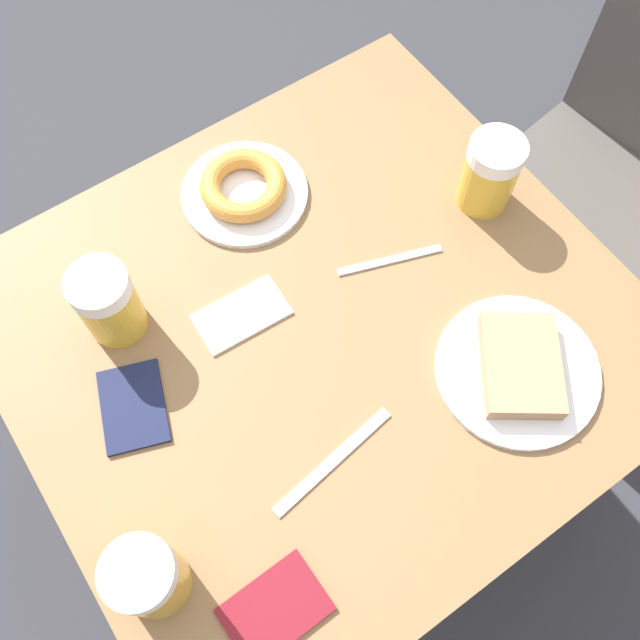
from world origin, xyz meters
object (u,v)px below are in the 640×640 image
beer_mug_right (108,303)px  passport_near_edge (133,406)px  chair (623,155)px  fork (390,260)px  plate_with_donut (244,188)px  beer_mug_center (490,173)px  plate_with_cake (519,368)px  beer_mug_left (148,578)px  napkin_folded (242,315)px  passport_far_edge (275,609)px  knife (333,461)px

beer_mug_right → passport_near_edge: size_ratio=0.88×
chair → fork: bearing=-95.9°
chair → plate_with_donut: size_ratio=4.01×
plate_with_donut → beer_mug_center: size_ratio=1.58×
plate_with_cake → beer_mug_right: bearing=-132.2°
plate_with_cake → plate_with_donut: plate_with_donut is taller
beer_mug_left → beer_mug_center: 0.75m
passport_near_edge → napkin_folded: bearing=100.1°
passport_near_edge → plate_with_cake: bearing=61.0°
napkin_folded → fork: bearing=78.1°
chair → fork: 0.68m
beer_mug_right → passport_far_edge: beer_mug_right is taller
beer_mug_right → passport_far_edge: size_ratio=1.02×
beer_mug_left → beer_mug_right: size_ratio=1.00×
beer_mug_right → napkin_folded: 0.19m
fork → napkin_folded: bearing=-101.9°
chair → passport_far_edge: bearing=-80.0°
beer_mug_center → beer_mug_right: 0.60m
passport_near_edge → passport_far_edge: 0.34m
plate_with_donut → knife: plate_with_donut is taller
napkin_folded → passport_near_edge: bearing=-79.9°
plate_with_donut → knife: (0.44, -0.13, -0.02)m
beer_mug_right → knife: beer_mug_right is taller
plate_with_cake → plate_with_donut: 0.51m
chair → passport_far_edge: size_ratio=6.46×
plate_with_donut → beer_mug_center: 0.39m
plate_with_cake → napkin_folded: plate_with_cake is taller
beer_mug_center → napkin_folded: 0.44m
plate_with_cake → fork: bearing=-171.1°
beer_mug_right → beer_mug_center: bearing=77.2°
beer_mug_center → fork: bearing=-87.1°
passport_far_edge → chair: bearing=107.8°
plate_with_cake → chair: bearing=114.2°
chair → passport_near_edge: (0.01, -1.09, 0.23)m
plate_with_donut → napkin_folded: bearing=-33.3°
beer_mug_center → chair: bearing=91.5°
plate_with_cake → passport_near_edge: size_ratio=1.60×
chair → napkin_folded: 0.91m
plate_with_cake → napkin_folded: (-0.30, -0.28, -0.01)m
fork → passport_far_edge: bearing=-52.7°
beer_mug_right → fork: size_ratio=0.80×
fork → knife: same height
knife → passport_near_edge: 0.29m
beer_mug_center → knife: bearing=-64.0°
beer_mug_center → passport_near_edge: beer_mug_center is taller
beer_mug_left → knife: bearing=90.6°
beer_mug_center → passport_near_edge: 0.64m
beer_mug_right → passport_far_edge: (0.46, -0.03, -0.06)m
beer_mug_right → plate_with_cake: bearing=47.8°
plate_with_cake → napkin_folded: 0.41m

